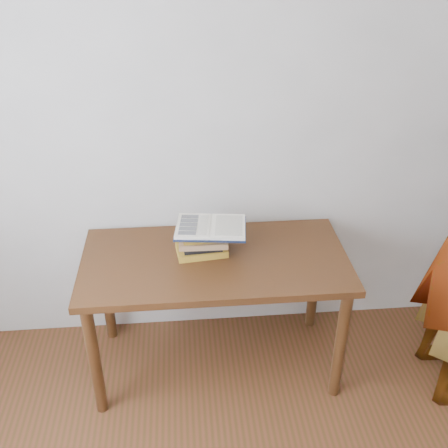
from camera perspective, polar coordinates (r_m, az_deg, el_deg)
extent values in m
cube|color=beige|center=(2.71, -1.55, 10.99)|extent=(3.50, 0.04, 2.60)
cube|color=#3F200F|center=(2.65, -1.00, -4.05)|extent=(1.34, 0.67, 0.04)
cylinder|color=#3F200F|center=(2.71, -13.92, -14.22)|extent=(0.06, 0.06, 0.68)
cylinder|color=#3F200F|center=(2.77, 12.55, -12.70)|extent=(0.06, 0.06, 0.68)
cylinder|color=#3F200F|center=(3.12, -12.69, -7.07)|extent=(0.06, 0.06, 0.68)
cylinder|color=#3F200F|center=(3.18, 9.82, -5.94)|extent=(0.06, 0.06, 0.68)
cube|color=#A67025|center=(2.67, -2.45, -2.81)|extent=(0.27, 0.18, 0.04)
cube|color=black|center=(2.66, -2.43, -2.13)|extent=(0.20, 0.16, 0.03)
cube|color=#A37A54|center=(2.64, -2.29, -1.74)|extent=(0.25, 0.16, 0.03)
cube|color=#A67025|center=(2.64, -2.11, -1.00)|extent=(0.23, 0.17, 0.03)
cube|color=black|center=(2.61, -2.41, -0.70)|extent=(0.23, 0.15, 0.03)
cube|color=black|center=(2.59, -1.45, -0.51)|extent=(0.37, 0.28, 0.01)
cube|color=beige|center=(2.59, -3.37, -0.24)|extent=(0.19, 0.25, 0.02)
cube|color=beige|center=(2.58, 0.48, -0.30)|extent=(0.19, 0.25, 0.02)
cylinder|color=beige|center=(2.58, -1.45, -0.30)|extent=(0.04, 0.23, 0.01)
cube|color=black|center=(2.65, -3.73, 0.82)|extent=(0.09, 0.04, 0.00)
cube|color=black|center=(2.62, -3.81, 0.39)|extent=(0.09, 0.04, 0.00)
cube|color=black|center=(2.59, -3.89, -0.05)|extent=(0.09, 0.04, 0.00)
cube|color=black|center=(2.55, -3.97, -0.51)|extent=(0.09, 0.04, 0.00)
cube|color=black|center=(2.52, -4.05, -0.97)|extent=(0.09, 0.04, 0.00)
cube|color=silver|center=(2.58, -2.27, -0.09)|extent=(0.07, 0.19, 0.00)
cube|color=silver|center=(2.57, 0.55, -0.13)|extent=(0.16, 0.21, 0.00)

